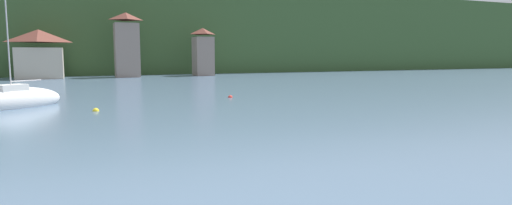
{
  "coord_description": "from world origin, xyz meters",
  "views": [
    {
      "loc": [
        -7.83,
        28.43,
        3.83
      ],
      "look_at": [
        0.0,
        46.84,
        1.52
      ],
      "focal_mm": 29.58,
      "sensor_mm": 36.0,
      "label": 1
    }
  ],
  "objects_px": {
    "shore_building_central": "(127,46)",
    "mooring_buoy_far": "(96,111)",
    "shore_building_eastcentral": "(203,53)",
    "mooring_buoy_near": "(230,97)",
    "sailboat_far_5": "(12,101)",
    "shore_building_westcentral": "(39,55)"
  },
  "relations": [
    {
      "from": "sailboat_far_5",
      "to": "mooring_buoy_near",
      "type": "relative_size",
      "value": 21.66
    },
    {
      "from": "shore_building_eastcentral",
      "to": "mooring_buoy_far",
      "type": "distance_m",
      "value": 47.66
    },
    {
      "from": "shore_building_eastcentral",
      "to": "sailboat_far_5",
      "type": "distance_m",
      "value": 46.5
    },
    {
      "from": "shore_building_central",
      "to": "sailboat_far_5",
      "type": "distance_m",
      "value": 40.92
    },
    {
      "from": "mooring_buoy_far",
      "to": "shore_building_central",
      "type": "bearing_deg",
      "value": 81.07
    },
    {
      "from": "shore_building_eastcentral",
      "to": "mooring_buoy_far",
      "type": "bearing_deg",
      "value": -114.67
    },
    {
      "from": "shore_building_central",
      "to": "mooring_buoy_far",
      "type": "relative_size",
      "value": 24.69
    },
    {
      "from": "mooring_buoy_far",
      "to": "mooring_buoy_near",
      "type": "bearing_deg",
      "value": 23.37
    },
    {
      "from": "shore_building_westcentral",
      "to": "mooring_buoy_near",
      "type": "distance_m",
      "value": 43.15
    },
    {
      "from": "mooring_buoy_far",
      "to": "sailboat_far_5",
      "type": "bearing_deg",
      "value": 141.81
    },
    {
      "from": "shore_building_westcentral",
      "to": "shore_building_eastcentral",
      "type": "relative_size",
      "value": 0.91
    },
    {
      "from": "shore_building_westcentral",
      "to": "mooring_buoy_near",
      "type": "bearing_deg",
      "value": -65.8
    },
    {
      "from": "shore_building_eastcentral",
      "to": "sailboat_far_5",
      "type": "xyz_separation_m",
      "value": [
        -25.23,
        -38.9,
        -3.57
      ]
    },
    {
      "from": "mooring_buoy_near",
      "to": "mooring_buoy_far",
      "type": "relative_size",
      "value": 0.94
    },
    {
      "from": "shore_building_westcentral",
      "to": "shore_building_central",
      "type": "height_order",
      "value": "shore_building_central"
    },
    {
      "from": "sailboat_far_5",
      "to": "mooring_buoy_near",
      "type": "xyz_separation_m",
      "value": [
        16.74,
        0.65,
        -0.51
      ]
    },
    {
      "from": "shore_building_westcentral",
      "to": "shore_building_central",
      "type": "bearing_deg",
      "value": -4.71
    },
    {
      "from": "shore_building_central",
      "to": "mooring_buoy_far",
      "type": "bearing_deg",
      "value": -98.93
    },
    {
      "from": "shore_building_central",
      "to": "shore_building_eastcentral",
      "type": "height_order",
      "value": "shore_building_central"
    },
    {
      "from": "shore_building_eastcentral",
      "to": "mooring_buoy_far",
      "type": "height_order",
      "value": "shore_building_eastcentral"
    },
    {
      "from": "shore_building_eastcentral",
      "to": "mooring_buoy_near",
      "type": "relative_size",
      "value": 20.68
    },
    {
      "from": "shore_building_central",
      "to": "shore_building_eastcentral",
      "type": "xyz_separation_m",
      "value": [
        13.05,
        0.11,
        -1.09
      ]
    }
  ]
}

